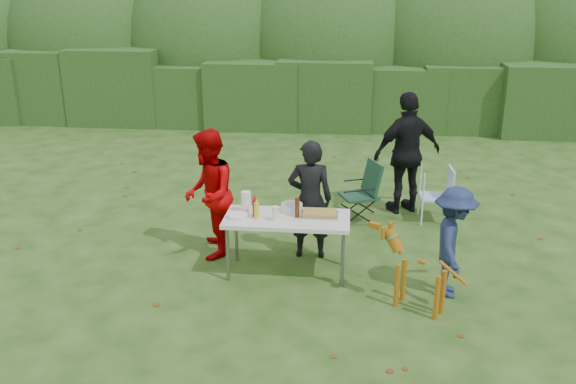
# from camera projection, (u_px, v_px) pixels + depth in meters

# --- Properties ---
(ground) EXTENTS (80.00, 80.00, 0.00)m
(ground) POSITION_uv_depth(u_px,v_px,m) (293.00, 282.00, 7.29)
(ground) COLOR #1E4211
(hedge_row) EXTENTS (22.00, 1.40, 1.70)m
(hedge_row) POSITION_uv_depth(u_px,v_px,m) (325.00, 93.00, 14.51)
(hedge_row) COLOR #23471C
(hedge_row) RESTS_ON ground
(shrub_backdrop) EXTENTS (20.00, 2.60, 3.20)m
(shrub_backdrop) POSITION_uv_depth(u_px,v_px,m) (328.00, 53.00, 15.76)
(shrub_backdrop) COLOR #3D6628
(shrub_backdrop) RESTS_ON ground
(folding_table) EXTENTS (1.50, 0.70, 0.74)m
(folding_table) POSITION_uv_depth(u_px,v_px,m) (287.00, 221.00, 7.31)
(folding_table) COLOR silver
(folding_table) RESTS_ON ground
(person_cook) EXTENTS (0.59, 0.41, 1.56)m
(person_cook) POSITION_uv_depth(u_px,v_px,m) (310.00, 199.00, 7.75)
(person_cook) COLOR black
(person_cook) RESTS_ON ground
(person_red_jacket) EXTENTS (0.76, 0.90, 1.67)m
(person_red_jacket) POSITION_uv_depth(u_px,v_px,m) (209.00, 194.00, 7.76)
(person_red_jacket) COLOR #AF0103
(person_red_jacket) RESTS_ON ground
(person_black_puffy) EXTENTS (1.18, 0.87, 1.87)m
(person_black_puffy) POSITION_uv_depth(u_px,v_px,m) (407.00, 153.00, 9.22)
(person_black_puffy) COLOR black
(person_black_puffy) RESTS_ON ground
(child) EXTENTS (0.56, 0.88, 1.29)m
(child) POSITION_uv_depth(u_px,v_px,m) (453.00, 242.00, 6.82)
(child) COLOR navy
(child) RESTS_ON ground
(dog) EXTENTS (0.99, 0.79, 0.88)m
(dog) POSITION_uv_depth(u_px,v_px,m) (421.00, 274.00, 6.55)
(dog) COLOR #965A10
(dog) RESTS_ON ground
(camping_chair) EXTENTS (0.75, 0.75, 0.91)m
(camping_chair) POSITION_uv_depth(u_px,v_px,m) (359.00, 192.00, 8.98)
(camping_chair) COLOR #193F2B
(camping_chair) RESTS_ON ground
(lawn_chair) EXTENTS (0.51, 0.51, 0.83)m
(lawn_chair) POSITION_uv_depth(u_px,v_px,m) (436.00, 194.00, 9.01)
(lawn_chair) COLOR #65A4E8
(lawn_chair) RESTS_ON ground
(food_tray) EXTENTS (0.45, 0.30, 0.02)m
(food_tray) POSITION_uv_depth(u_px,v_px,m) (319.00, 215.00, 7.32)
(food_tray) COLOR #B7B7BA
(food_tray) RESTS_ON folding_table
(focaccia_bread) EXTENTS (0.40, 0.26, 0.04)m
(focaccia_bread) POSITION_uv_depth(u_px,v_px,m) (320.00, 213.00, 7.31)
(focaccia_bread) COLOR #AA8D3D
(focaccia_bread) RESTS_ON food_tray
(mustard_bottle) EXTENTS (0.06, 0.06, 0.20)m
(mustard_bottle) POSITION_uv_depth(u_px,v_px,m) (257.00, 211.00, 7.21)
(mustard_bottle) COLOR yellow
(mustard_bottle) RESTS_ON folding_table
(ketchup_bottle) EXTENTS (0.06, 0.06, 0.22)m
(ketchup_bottle) POSITION_uv_depth(u_px,v_px,m) (255.00, 208.00, 7.27)
(ketchup_bottle) COLOR #A50E1C
(ketchup_bottle) RESTS_ON folding_table
(beer_bottle) EXTENTS (0.06, 0.06, 0.24)m
(beer_bottle) POSITION_uv_depth(u_px,v_px,m) (297.00, 208.00, 7.24)
(beer_bottle) COLOR #47230F
(beer_bottle) RESTS_ON folding_table
(paper_towel_roll) EXTENTS (0.12, 0.12, 0.26)m
(paper_towel_roll) POSITION_uv_depth(u_px,v_px,m) (246.00, 202.00, 7.40)
(paper_towel_roll) COLOR white
(paper_towel_roll) RESTS_ON folding_table
(cup_stack) EXTENTS (0.08, 0.08, 0.18)m
(cup_stack) POSITION_uv_depth(u_px,v_px,m) (275.00, 214.00, 7.14)
(cup_stack) COLOR white
(cup_stack) RESTS_ON folding_table
(pasta_bowl) EXTENTS (0.26, 0.26, 0.10)m
(pasta_bowl) POSITION_uv_depth(u_px,v_px,m) (292.00, 207.00, 7.45)
(pasta_bowl) COLOR silver
(pasta_bowl) RESTS_ON folding_table
(plate_stack) EXTENTS (0.24, 0.24, 0.05)m
(plate_stack) POSITION_uv_depth(u_px,v_px,m) (238.00, 216.00, 7.25)
(plate_stack) COLOR white
(plate_stack) RESTS_ON folding_table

